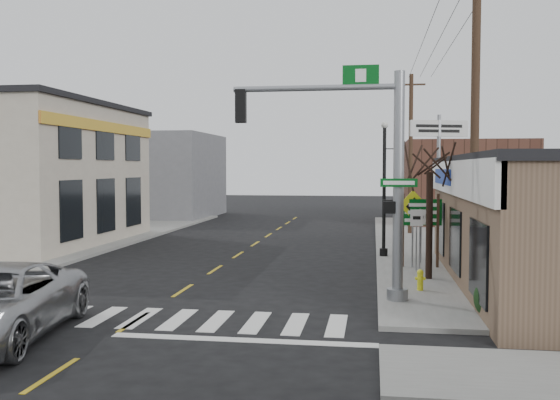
# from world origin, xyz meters

# --- Properties ---
(ground) EXTENTS (140.00, 140.00, 0.00)m
(ground) POSITION_xyz_m (0.00, 0.00, 0.00)
(ground) COLOR black
(ground) RESTS_ON ground
(sidewalk_right) EXTENTS (6.00, 38.00, 0.13)m
(sidewalk_right) POSITION_xyz_m (9.00, 13.00, 0.07)
(sidewalk_right) COLOR slate
(sidewalk_right) RESTS_ON ground
(sidewalk_left) EXTENTS (6.00, 38.00, 0.13)m
(sidewalk_left) POSITION_xyz_m (-9.00, 13.00, 0.07)
(sidewalk_left) COLOR slate
(sidewalk_left) RESTS_ON ground
(center_line) EXTENTS (0.12, 56.00, 0.01)m
(center_line) POSITION_xyz_m (0.00, 8.00, 0.01)
(center_line) COLOR gold
(center_line) RESTS_ON ground
(crosswalk) EXTENTS (11.00, 2.20, 0.01)m
(crosswalk) POSITION_xyz_m (0.00, 0.40, 0.01)
(crosswalk) COLOR silver
(crosswalk) RESTS_ON ground
(bldg_distant_right) EXTENTS (8.00, 10.00, 5.60)m
(bldg_distant_right) POSITION_xyz_m (12.00, 30.00, 2.80)
(bldg_distant_right) COLOR #523125
(bldg_distant_right) RESTS_ON ground
(bldg_distant_left) EXTENTS (9.00, 10.00, 6.40)m
(bldg_distant_left) POSITION_xyz_m (-11.00, 32.00, 3.20)
(bldg_distant_left) COLOR slate
(bldg_distant_left) RESTS_ON ground
(traffic_signal_pole) EXTENTS (5.17, 0.39, 6.55)m
(traffic_signal_pole) POSITION_xyz_m (5.77, 3.00, 4.02)
(traffic_signal_pole) COLOR gray
(traffic_signal_pole) RESTS_ON sidewalk_right
(guide_sign) EXTENTS (1.56, 0.13, 2.73)m
(guide_sign) POSITION_xyz_m (7.59, 8.97, 1.90)
(guide_sign) COLOR #422D1E
(guide_sign) RESTS_ON sidewalk_right
(fire_hydrant) EXTENTS (0.20, 0.20, 0.64)m
(fire_hydrant) POSITION_xyz_m (7.28, 4.49, 0.48)
(fire_hydrant) COLOR yellow
(fire_hydrant) RESTS_ON sidewalk_right
(ped_crossing_sign) EXTENTS (1.12, 0.08, 2.88)m
(ped_crossing_sign) POSITION_xyz_m (7.31, 8.96, 2.09)
(ped_crossing_sign) COLOR gray
(ped_crossing_sign) RESTS_ON sidewalk_right
(lamp_post) EXTENTS (0.73, 0.57, 5.62)m
(lamp_post) POSITION_xyz_m (6.36, 11.76, 3.39)
(lamp_post) COLOR black
(lamp_post) RESTS_ON sidewalk_right
(dance_center_sign) EXTENTS (2.95, 0.18, 6.28)m
(dance_center_sign) POSITION_xyz_m (9.00, 16.75, 4.90)
(dance_center_sign) COLOR gray
(dance_center_sign) RESTS_ON sidewalk_right
(bare_tree) EXTENTS (2.67, 2.67, 5.34)m
(bare_tree) POSITION_xyz_m (7.71, 6.57, 4.33)
(bare_tree) COLOR black
(bare_tree) RESTS_ON sidewalk_right
(shrub_front) EXTENTS (1.14, 1.14, 0.85)m
(shrub_front) POSITION_xyz_m (8.93, 1.47, 0.56)
(shrub_front) COLOR #163B16
(shrub_front) RESTS_ON sidewalk_right
(shrub_back) EXTENTS (1.20, 1.20, 0.90)m
(shrub_back) POSITION_xyz_m (9.88, 8.77, 0.58)
(shrub_back) COLOR black
(shrub_back) RESTS_ON sidewalk_right
(utility_pole_near) EXTENTS (1.72, 0.26, 9.88)m
(utility_pole_near) POSITION_xyz_m (8.83, 4.73, 5.20)
(utility_pole_near) COLOR #40281E
(utility_pole_near) RESTS_ON sidewalk_right
(utility_pole_far) EXTENTS (1.55, 0.23, 8.91)m
(utility_pole_far) POSITION_xyz_m (7.91, 21.19, 4.70)
(utility_pole_far) COLOR #4A3C22
(utility_pole_far) RESTS_ON sidewalk_right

